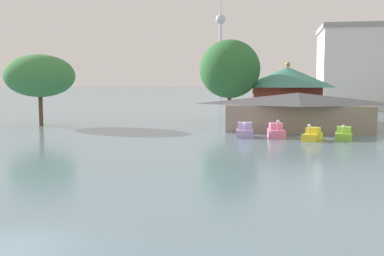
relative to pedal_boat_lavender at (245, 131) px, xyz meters
name	(u,v)px	position (x,y,z in m)	size (l,w,h in m)	color
ground_plane	(9,248)	(-5.45, -31.64, -0.57)	(2000.00, 2000.00, 0.00)	slate
pedal_boat_lavender	(245,131)	(0.00, 0.00, 0.00)	(1.78, 2.39, 1.56)	#B299D8
pedal_boat_pink	(276,132)	(3.02, 0.45, -0.02)	(1.79, 3.14, 1.81)	pink
pedal_boat_yellow	(312,135)	(6.30, -1.48, -0.10)	(2.12, 2.93, 1.61)	yellow
pedal_boat_lime	(344,135)	(9.22, -0.50, -0.09)	(1.87, 2.66, 1.49)	#8CCC3F
boathouse	(298,111)	(5.39, 7.10, 1.64)	(16.60, 7.66, 4.22)	gray
green_roof_pavilion	(287,90)	(4.58, 19.95, 3.77)	(13.11, 13.11, 8.22)	#993328
shoreline_tree_tall_left	(40,76)	(-25.64, 7.55, 5.60)	(8.55, 8.55, 8.81)	brown
shoreline_tree_mid	(230,69)	(-3.09, 16.31, 6.59)	(8.10, 8.10, 11.04)	brown
distant_broadcast_tower	(220,31)	(-43.00, 347.61, 49.84)	(8.36, 8.36, 119.84)	silver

